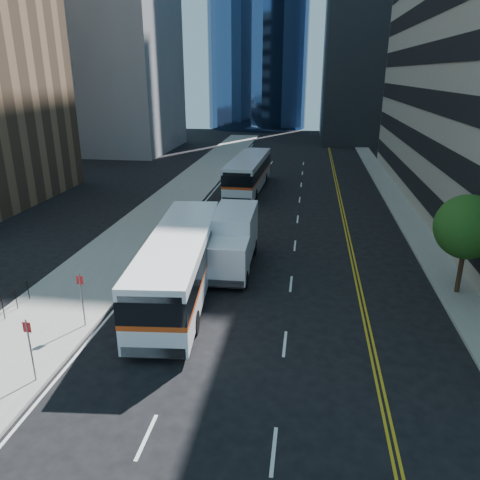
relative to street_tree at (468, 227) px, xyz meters
The scene contains 8 objects.
ground 12.58m from the street_tree, 138.37° to the right, with size 160.00×160.00×0.00m, color black.
sidewalk_west 26.11m from the street_tree, 138.92° to the left, with size 5.00×90.00×0.15m, color gray.
sidewalk_east 17.37m from the street_tree, 90.00° to the left, with size 2.00×90.00×0.15m, color gray.
midrise_west 59.14m from the street_tree, 130.06° to the left, with size 18.00×18.00×35.00m, color gray.
street_tree is the anchor object (origin of this frame).
bus_front 14.33m from the street_tree, behind, with size 3.95×12.85×3.26m.
bus_rear 25.03m from the street_tree, 122.83° to the left, with size 3.13×12.44×3.19m.
box_truck 12.29m from the street_tree, behind, with size 2.45×6.82×3.24m.
Camera 1 is at (1.11, -15.17, 10.77)m, focal length 35.00 mm.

